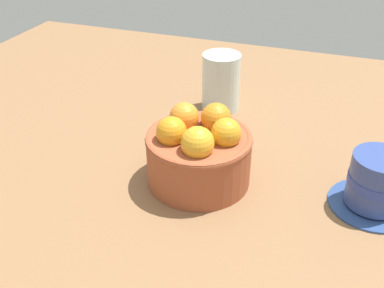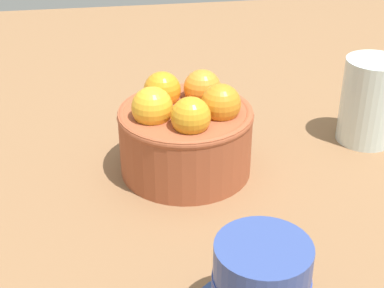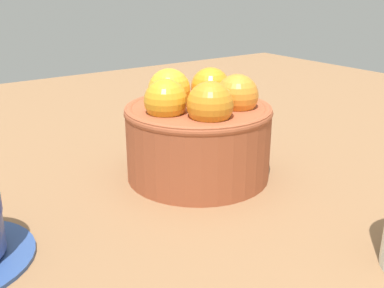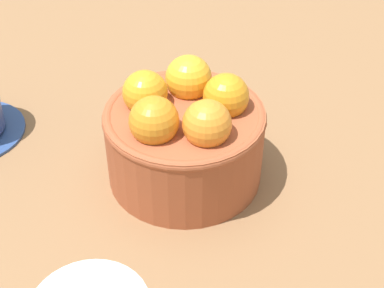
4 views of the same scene
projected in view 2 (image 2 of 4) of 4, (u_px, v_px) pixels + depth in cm
name	position (u px, v px, depth cm)	size (l,w,h in cm)	color
ground_plane	(186.00, 182.00, 64.86)	(127.72, 113.12, 3.33)	brown
terracotta_bowl	(186.00, 131.00, 61.71)	(14.24, 14.24, 10.39)	#9E4C2D
coffee_cup	(261.00, 288.00, 43.07)	(10.98, 10.98, 7.43)	#2D4882
water_glass	(370.00, 101.00, 67.52)	(6.62, 6.62, 10.07)	silver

